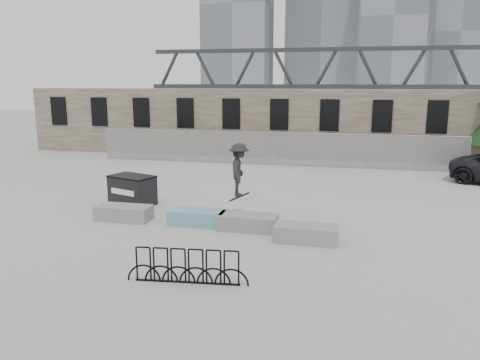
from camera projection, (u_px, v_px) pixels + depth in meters
name	position (u px, v px, depth m)	size (l,w,h in m)	color
ground	(218.00, 225.00, 16.52)	(120.00, 120.00, 0.00)	#A7A8A3
stone_wall	(282.00, 123.00, 31.56)	(36.00, 2.58, 4.50)	brown
chainlink_fence	(273.00, 148.00, 28.24)	(22.06, 0.06, 2.02)	gray
planter_far_left	(124.00, 212.00, 17.14)	(2.00, 0.90, 0.53)	gray
planter_center_left	(198.00, 217.00, 16.57)	(2.00, 0.90, 0.53)	teal
planter_center_right	(248.00, 222.00, 15.99)	(2.00, 0.90, 0.53)	gray
planter_offset	(306.00, 233.00, 14.81)	(2.00, 0.90, 0.53)	gray
dumpster	(132.00, 190.00, 19.26)	(2.10, 1.66, 1.21)	black
bike_rack	(187.00, 267.00, 11.71)	(3.13, 0.37, 0.90)	black
skyline_towers	(327.00, 8.00, 101.99)	(58.00, 28.00, 48.00)	slate
truss_bridge	(389.00, 88.00, 66.00)	(70.00, 3.00, 9.80)	#2D3033
skateboarder	(239.00, 170.00, 16.73)	(0.90, 1.34, 2.14)	black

